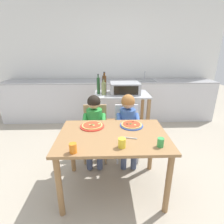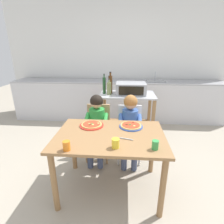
{
  "view_description": "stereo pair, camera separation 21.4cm",
  "coord_description": "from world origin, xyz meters",
  "px_view_note": "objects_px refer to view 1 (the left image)",
  "views": [
    {
      "loc": [
        -0.07,
        -1.71,
        1.61
      ],
      "look_at": [
        0.0,
        0.3,
        0.88
      ],
      "focal_mm": 28.26,
      "sensor_mm": 36.0,
      "label": 1
    },
    {
      "loc": [
        0.15,
        -1.71,
        1.61
      ],
      "look_at": [
        0.0,
        0.3,
        0.88
      ],
      "focal_mm": 28.26,
      "sensor_mm": 36.0,
      "label": 2
    }
  ],
  "objects_px": {
    "bottle_clear_vinegar": "(104,85)",
    "child_in_green_shirt": "(94,122)",
    "dining_chair_right": "(127,128)",
    "serving_spoon": "(130,138)",
    "dining_table": "(113,143)",
    "bottle_slim_sauce": "(104,88)",
    "drinking_cup_green": "(161,142)",
    "bottle_dark_olive_oil": "(104,84)",
    "child_in_blue_striped_shirt": "(128,121)",
    "toaster_oven": "(125,88)",
    "pizza_plate_red_rimmed": "(92,126)",
    "drinking_cup_orange": "(73,148)",
    "drinking_cup_yellow": "(122,143)",
    "bottle_brown_beer": "(98,86)",
    "pizza_plate_blue_rimmed": "(132,125)",
    "dining_chair_left": "(95,128)",
    "kitchen_island_cart": "(121,110)"
  },
  "relations": [
    {
      "from": "bottle_brown_beer",
      "to": "bottle_dark_olive_oil",
      "type": "height_order",
      "value": "bottle_dark_olive_oil"
    },
    {
      "from": "bottle_dark_olive_oil",
      "to": "bottle_clear_vinegar",
      "type": "bearing_deg",
      "value": 96.33
    },
    {
      "from": "bottle_slim_sauce",
      "to": "serving_spoon",
      "type": "bearing_deg",
      "value": -77.02
    },
    {
      "from": "drinking_cup_green",
      "to": "drinking_cup_yellow",
      "type": "relative_size",
      "value": 0.95
    },
    {
      "from": "toaster_oven",
      "to": "dining_table",
      "type": "xyz_separation_m",
      "value": [
        -0.25,
        -1.22,
        -0.35
      ]
    },
    {
      "from": "drinking_cup_orange",
      "to": "bottle_slim_sauce",
      "type": "bearing_deg",
      "value": 80.08
    },
    {
      "from": "drinking_cup_orange",
      "to": "child_in_green_shirt",
      "type": "bearing_deg",
      "value": 81.79
    },
    {
      "from": "drinking_cup_yellow",
      "to": "child_in_blue_striped_shirt",
      "type": "bearing_deg",
      "value": 79.05
    },
    {
      "from": "dining_chair_left",
      "to": "kitchen_island_cart",
      "type": "bearing_deg",
      "value": 50.47
    },
    {
      "from": "dining_chair_right",
      "to": "serving_spoon",
      "type": "height_order",
      "value": "dining_chair_right"
    },
    {
      "from": "drinking_cup_orange",
      "to": "drinking_cup_green",
      "type": "relative_size",
      "value": 1.04
    },
    {
      "from": "dining_chair_left",
      "to": "bottle_dark_olive_oil",
      "type": "bearing_deg",
      "value": 76.01
    },
    {
      "from": "bottle_clear_vinegar",
      "to": "dining_table",
      "type": "xyz_separation_m",
      "value": [
        0.11,
        -1.36,
        -0.38
      ]
    },
    {
      "from": "child_in_green_shirt",
      "to": "pizza_plate_blue_rimmed",
      "type": "relative_size",
      "value": 3.55
    },
    {
      "from": "pizza_plate_red_rimmed",
      "to": "drinking_cup_yellow",
      "type": "bearing_deg",
      "value": -56.55
    },
    {
      "from": "bottle_dark_olive_oil",
      "to": "child_in_blue_striped_shirt",
      "type": "bearing_deg",
      "value": -64.85
    },
    {
      "from": "dining_chair_right",
      "to": "bottle_brown_beer",
      "type": "bearing_deg",
      "value": 128.9
    },
    {
      "from": "dining_table",
      "to": "pizza_plate_red_rimmed",
      "type": "distance_m",
      "value": 0.34
    },
    {
      "from": "bottle_clear_vinegar",
      "to": "drinking_cup_green",
      "type": "bearing_deg",
      "value": -71.3
    },
    {
      "from": "dining_chair_right",
      "to": "pizza_plate_blue_rimmed",
      "type": "relative_size",
      "value": 2.92
    },
    {
      "from": "child_in_green_shirt",
      "to": "pizza_plate_red_rimmed",
      "type": "bearing_deg",
      "value": -89.97
    },
    {
      "from": "bottle_dark_olive_oil",
      "to": "bottle_brown_beer",
      "type": "bearing_deg",
      "value": -155.07
    },
    {
      "from": "dining_chair_right",
      "to": "child_in_blue_striped_shirt",
      "type": "xyz_separation_m",
      "value": [
        -0.0,
        -0.12,
        0.17
      ]
    },
    {
      "from": "bottle_clear_vinegar",
      "to": "child_in_green_shirt",
      "type": "relative_size",
      "value": 0.31
    },
    {
      "from": "bottle_brown_beer",
      "to": "bottle_clear_vinegar",
      "type": "distance_m",
      "value": 0.18
    },
    {
      "from": "pizza_plate_blue_rimmed",
      "to": "drinking_cup_green",
      "type": "relative_size",
      "value": 3.17
    },
    {
      "from": "toaster_oven",
      "to": "pizza_plate_red_rimmed",
      "type": "height_order",
      "value": "toaster_oven"
    },
    {
      "from": "child_in_green_shirt",
      "to": "bottle_brown_beer",
      "type": "bearing_deg",
      "value": 86.33
    },
    {
      "from": "kitchen_island_cart",
      "to": "child_in_green_shirt",
      "type": "distance_m",
      "value": 0.79
    },
    {
      "from": "bottle_clear_vinegar",
      "to": "drinking_cup_yellow",
      "type": "xyz_separation_m",
      "value": [
        0.18,
        -1.62,
        -0.22
      ]
    },
    {
      "from": "toaster_oven",
      "to": "bottle_dark_olive_oil",
      "type": "relative_size",
      "value": 1.36
    },
    {
      "from": "dining_chair_left",
      "to": "pizza_plate_red_rimmed",
      "type": "bearing_deg",
      "value": -89.98
    },
    {
      "from": "child_in_green_shirt",
      "to": "dining_table",
      "type": "bearing_deg",
      "value": -66.81
    },
    {
      "from": "bottle_brown_beer",
      "to": "pizza_plate_blue_rimmed",
      "type": "height_order",
      "value": "bottle_brown_beer"
    },
    {
      "from": "pizza_plate_red_rimmed",
      "to": "dining_chair_right",
      "type": "bearing_deg",
      "value": 44.56
    },
    {
      "from": "child_in_blue_striped_shirt",
      "to": "pizza_plate_red_rimmed",
      "type": "height_order",
      "value": "child_in_blue_striped_shirt"
    },
    {
      "from": "drinking_cup_orange",
      "to": "dining_table",
      "type": "bearing_deg",
      "value": 42.67
    },
    {
      "from": "dining_chair_right",
      "to": "drinking_cup_orange",
      "type": "bearing_deg",
      "value": -120.68
    },
    {
      "from": "toaster_oven",
      "to": "bottle_slim_sauce",
      "type": "height_order",
      "value": "bottle_slim_sauce"
    },
    {
      "from": "drinking_cup_green",
      "to": "serving_spoon",
      "type": "xyz_separation_m",
      "value": [
        -0.26,
        0.17,
        -0.04
      ]
    },
    {
      "from": "bottle_slim_sauce",
      "to": "drinking_cup_green",
      "type": "height_order",
      "value": "bottle_slim_sauce"
    },
    {
      "from": "bottle_clear_vinegar",
      "to": "dining_chair_left",
      "type": "distance_m",
      "value": 0.86
    },
    {
      "from": "drinking_cup_orange",
      "to": "dining_chair_left",
      "type": "bearing_deg",
      "value": 82.78
    },
    {
      "from": "child_in_green_shirt",
      "to": "child_in_blue_striped_shirt",
      "type": "xyz_separation_m",
      "value": [
        0.47,
        -0.01,
        0.01
      ]
    },
    {
      "from": "bottle_slim_sauce",
      "to": "drinking_cup_yellow",
      "type": "height_order",
      "value": "bottle_slim_sauce"
    },
    {
      "from": "bottle_brown_beer",
      "to": "dining_table",
      "type": "relative_size",
      "value": 0.28
    },
    {
      "from": "kitchen_island_cart",
      "to": "pizza_plate_red_rimmed",
      "type": "distance_m",
      "value": 1.1
    },
    {
      "from": "dining_table",
      "to": "toaster_oven",
      "type": "bearing_deg",
      "value": 78.41
    },
    {
      "from": "dining_chair_left",
      "to": "serving_spoon",
      "type": "bearing_deg",
      "value": -61.93
    },
    {
      "from": "drinking_cup_orange",
      "to": "drinking_cup_yellow",
      "type": "relative_size",
      "value": 0.99
    }
  ]
}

